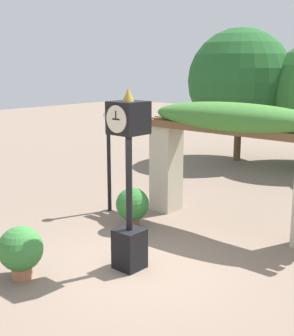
{
  "coord_description": "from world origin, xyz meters",
  "views": [
    {
      "loc": [
        5.63,
        -6.25,
        3.83
      ],
      "look_at": [
        -0.16,
        0.27,
        1.88
      ],
      "focal_mm": 50.0,
      "sensor_mm": 36.0,
      "label": 1
    }
  ],
  "objects_px": {
    "pedestal_clock": "(129,180)",
    "potted_plant_near_left": "(132,205)",
    "potted_plant_near_right": "(21,250)",
    "lamp_post": "(109,146)"
  },
  "relations": [
    {
      "from": "pedestal_clock",
      "to": "potted_plant_near_left",
      "type": "bearing_deg",
      "value": 131.9
    },
    {
      "from": "potted_plant_near_left",
      "to": "potted_plant_near_right",
      "type": "bearing_deg",
      "value": -84.81
    },
    {
      "from": "lamp_post",
      "to": "potted_plant_near_right",
      "type": "bearing_deg",
      "value": -66.08
    },
    {
      "from": "potted_plant_near_right",
      "to": "lamp_post",
      "type": "distance_m",
      "value": 4.4
    },
    {
      "from": "pedestal_clock",
      "to": "potted_plant_near_right",
      "type": "distance_m",
      "value": 2.32
    },
    {
      "from": "potted_plant_near_right",
      "to": "lamp_post",
      "type": "height_order",
      "value": "lamp_post"
    },
    {
      "from": "potted_plant_near_left",
      "to": "lamp_post",
      "type": "bearing_deg",
      "value": 156.62
    },
    {
      "from": "potted_plant_near_left",
      "to": "lamp_post",
      "type": "relative_size",
      "value": 0.37
    },
    {
      "from": "potted_plant_near_right",
      "to": "lamp_post",
      "type": "relative_size",
      "value": 0.37
    },
    {
      "from": "potted_plant_near_left",
      "to": "lamp_post",
      "type": "distance_m",
      "value": 1.94
    }
  ]
}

